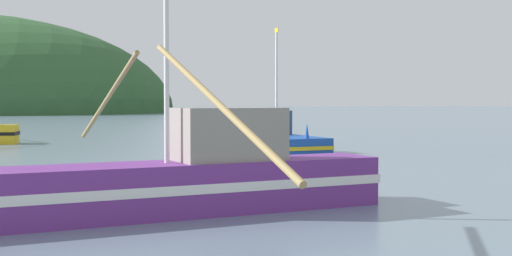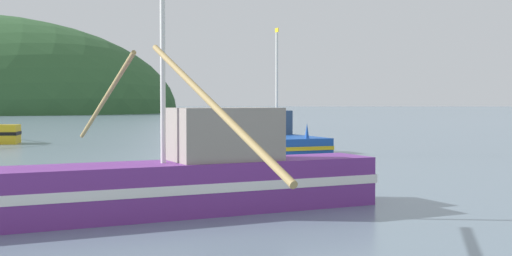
% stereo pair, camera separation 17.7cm
% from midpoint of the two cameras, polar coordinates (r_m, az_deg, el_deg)
% --- Properties ---
extents(fishing_boat_purple, '(11.03, 12.37, 6.42)m').
position_cam_midpoint_polar(fishing_boat_purple, '(15.68, -8.35, -4.41)').
color(fishing_boat_purple, '#6B2D84').
rests_on(fishing_boat_purple, ground).
extents(fishing_boat_blue, '(5.42, 7.90, 6.14)m').
position_cam_midpoint_polar(fishing_boat_blue, '(33.47, 1.26, -1.01)').
color(fishing_boat_blue, '#19479E').
rests_on(fishing_boat_blue, ground).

